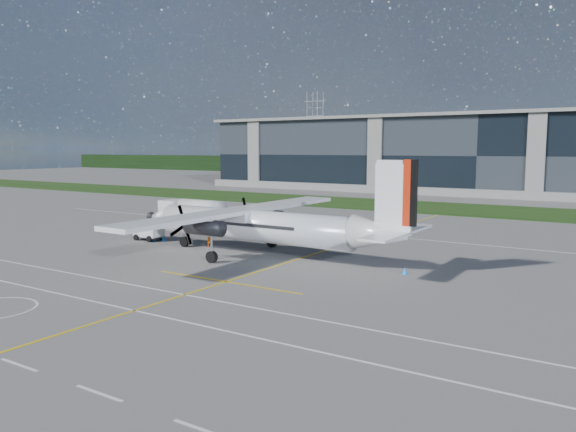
{
  "coord_description": "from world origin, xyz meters",
  "views": [
    {
      "loc": [
        26.34,
        -34.73,
        8.89
      ],
      "look_at": [
        1.34,
        4.29,
        3.29
      ],
      "focal_mm": 35.0,
      "sensor_mm": 36.0,
      "label": 1
    }
  ],
  "objects_px": {
    "baggage_tug": "(149,231)",
    "safety_cone_tail": "(405,271)",
    "fuel_tanker_truck": "(189,214)",
    "safety_cone_stbdwing": "(316,231)",
    "safety_cone_nose_stbd": "(163,238)",
    "ground_crew_person": "(210,237)",
    "turboprop_aircraft": "(262,208)",
    "safety_cone_fwd": "(153,239)",
    "pylon_west": "(315,132)"
  },
  "relations": [
    {
      "from": "baggage_tug",
      "to": "safety_cone_fwd",
      "type": "height_order",
      "value": "baggage_tug"
    },
    {
      "from": "baggage_tug",
      "to": "safety_cone_tail",
      "type": "xyz_separation_m",
      "value": [
        26.49,
        -0.79,
        -0.64
      ]
    },
    {
      "from": "fuel_tanker_truck",
      "to": "safety_cone_tail",
      "type": "bearing_deg",
      "value": -17.56
    },
    {
      "from": "baggage_tug",
      "to": "safety_cone_fwd",
      "type": "distance_m",
      "value": 1.05
    },
    {
      "from": "baggage_tug",
      "to": "safety_cone_nose_stbd",
      "type": "bearing_deg",
      "value": 12.11
    },
    {
      "from": "fuel_tanker_truck",
      "to": "safety_cone_stbdwing",
      "type": "height_order",
      "value": "fuel_tanker_truck"
    },
    {
      "from": "baggage_tug",
      "to": "safety_cone_nose_stbd",
      "type": "relative_size",
      "value": 5.95
    },
    {
      "from": "turboprop_aircraft",
      "to": "safety_cone_nose_stbd",
      "type": "distance_m",
      "value": 13.26
    },
    {
      "from": "safety_cone_tail",
      "to": "fuel_tanker_truck",
      "type": "bearing_deg",
      "value": 162.44
    },
    {
      "from": "turboprop_aircraft",
      "to": "safety_cone_nose_stbd",
      "type": "relative_size",
      "value": 54.2
    },
    {
      "from": "safety_cone_tail",
      "to": "safety_cone_nose_stbd",
      "type": "relative_size",
      "value": 1.0
    },
    {
      "from": "pylon_west",
      "to": "safety_cone_nose_stbd",
      "type": "bearing_deg",
      "value": -65.26
    },
    {
      "from": "ground_crew_person",
      "to": "safety_cone_tail",
      "type": "relative_size",
      "value": 3.78
    },
    {
      "from": "pylon_west",
      "to": "safety_cone_fwd",
      "type": "bearing_deg",
      "value": -65.61
    },
    {
      "from": "ground_crew_person",
      "to": "safety_cone_nose_stbd",
      "type": "xyz_separation_m",
      "value": [
        -5.95,
        0.1,
        -0.7
      ]
    },
    {
      "from": "safety_cone_tail",
      "to": "safety_cone_stbdwing",
      "type": "bearing_deg",
      "value": 138.51
    },
    {
      "from": "turboprop_aircraft",
      "to": "safety_cone_stbdwing",
      "type": "relative_size",
      "value": 54.2
    },
    {
      "from": "safety_cone_fwd",
      "to": "safety_cone_nose_stbd",
      "type": "distance_m",
      "value": 1.0
    },
    {
      "from": "baggage_tug",
      "to": "ground_crew_person",
      "type": "xyz_separation_m",
      "value": [
        7.56,
        0.25,
        0.05
      ]
    },
    {
      "from": "fuel_tanker_truck",
      "to": "baggage_tug",
      "type": "distance_m",
      "value": 8.72
    },
    {
      "from": "fuel_tanker_truck",
      "to": "safety_cone_nose_stbd",
      "type": "bearing_deg",
      "value": -63.36
    },
    {
      "from": "turboprop_aircraft",
      "to": "safety_cone_fwd",
      "type": "distance_m",
      "value": 13.99
    },
    {
      "from": "safety_cone_stbdwing",
      "to": "safety_cone_nose_stbd",
      "type": "distance_m",
      "value": 15.64
    },
    {
      "from": "safety_cone_fwd",
      "to": "safety_cone_nose_stbd",
      "type": "xyz_separation_m",
      "value": [
        0.81,
        0.58,
        0.0
      ]
    },
    {
      "from": "safety_cone_stbdwing",
      "to": "fuel_tanker_truck",
      "type": "bearing_deg",
      "value": -164.14
    },
    {
      "from": "ground_crew_person",
      "to": "safety_cone_fwd",
      "type": "relative_size",
      "value": 3.78
    },
    {
      "from": "ground_crew_person",
      "to": "safety_cone_tail",
      "type": "xyz_separation_m",
      "value": [
        18.93,
        -1.04,
        -0.7
      ]
    },
    {
      "from": "safety_cone_tail",
      "to": "safety_cone_fwd",
      "type": "bearing_deg",
      "value": 178.76
    },
    {
      "from": "ground_crew_person",
      "to": "safety_cone_fwd",
      "type": "xyz_separation_m",
      "value": [
        -6.76,
        -0.48,
        -0.7
      ]
    },
    {
      "from": "ground_crew_person",
      "to": "fuel_tanker_truck",
      "type": "bearing_deg",
      "value": 67.15
    },
    {
      "from": "pylon_west",
      "to": "safety_cone_stbdwing",
      "type": "bearing_deg",
      "value": -60.03
    },
    {
      "from": "safety_cone_stbdwing",
      "to": "safety_cone_tail",
      "type": "height_order",
      "value": "same"
    },
    {
      "from": "turboprop_aircraft",
      "to": "ground_crew_person",
      "type": "relative_size",
      "value": 14.33
    },
    {
      "from": "safety_cone_tail",
      "to": "safety_cone_nose_stbd",
      "type": "xyz_separation_m",
      "value": [
        -24.88,
        1.14,
        0.0
      ]
    },
    {
      "from": "ground_crew_person",
      "to": "safety_cone_fwd",
      "type": "distance_m",
      "value": 6.81
    },
    {
      "from": "ground_crew_person",
      "to": "safety_cone_stbdwing",
      "type": "distance_m",
      "value": 12.78
    },
    {
      "from": "safety_cone_stbdwing",
      "to": "safety_cone_tail",
      "type": "relative_size",
      "value": 1.0
    },
    {
      "from": "safety_cone_stbdwing",
      "to": "safety_cone_nose_stbd",
      "type": "height_order",
      "value": "same"
    },
    {
      "from": "turboprop_aircraft",
      "to": "fuel_tanker_truck",
      "type": "distance_m",
      "value": 19.23
    },
    {
      "from": "ground_crew_person",
      "to": "safety_cone_nose_stbd",
      "type": "bearing_deg",
      "value": 105.35
    },
    {
      "from": "baggage_tug",
      "to": "ground_crew_person",
      "type": "height_order",
      "value": "ground_crew_person"
    },
    {
      "from": "fuel_tanker_truck",
      "to": "baggage_tug",
      "type": "bearing_deg",
      "value": -73.92
    },
    {
      "from": "fuel_tanker_truck",
      "to": "turboprop_aircraft",
      "type": "bearing_deg",
      "value": -29.18
    },
    {
      "from": "fuel_tanker_truck",
      "to": "safety_cone_stbdwing",
      "type": "relative_size",
      "value": 17.48
    },
    {
      "from": "pylon_west",
      "to": "baggage_tug",
      "type": "height_order",
      "value": "pylon_west"
    },
    {
      "from": "fuel_tanker_truck",
      "to": "safety_cone_tail",
      "type": "distance_m",
      "value": 30.34
    },
    {
      "from": "ground_crew_person",
      "to": "baggage_tug",
      "type": "bearing_deg",
      "value": 108.16
    },
    {
      "from": "fuel_tanker_truck",
      "to": "baggage_tug",
      "type": "height_order",
      "value": "fuel_tanker_truck"
    },
    {
      "from": "safety_cone_stbdwing",
      "to": "safety_cone_tail",
      "type": "xyz_separation_m",
      "value": [
        14.85,
        -13.13,
        0.0
      ]
    },
    {
      "from": "pylon_west",
      "to": "safety_cone_fwd",
      "type": "xyz_separation_m",
      "value": [
        66.57,
        -146.78,
        -14.75
      ]
    }
  ]
}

